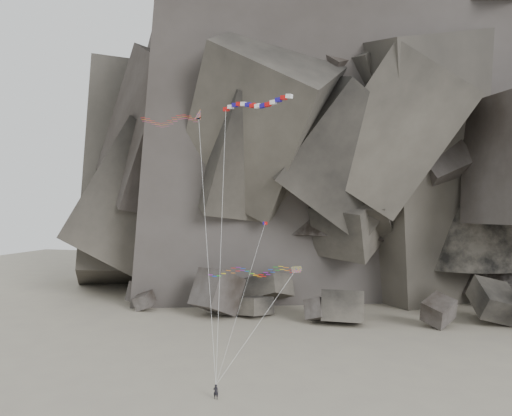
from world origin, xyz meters
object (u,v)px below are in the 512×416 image
(delta_kite, at_px, (167,120))
(banner_kite, at_px, (255,106))
(pennant_kite, at_px, (256,253))
(kite_flyer, at_px, (216,391))
(parafoil_kite, at_px, (248,271))

(delta_kite, xyz_separation_m, banner_kite, (11.81, -2.69, 0.63))
(delta_kite, distance_m, pennant_kite, 19.22)
(pennant_kite, bearing_deg, banner_kite, -71.33)
(kite_flyer, bearing_deg, banner_kite, -129.83)
(banner_kite, relative_size, pennant_kite, 1.82)
(delta_kite, relative_size, pennant_kite, 1.81)
(parafoil_kite, relative_size, pennant_kite, 0.75)
(kite_flyer, distance_m, delta_kite, 31.30)
(pennant_kite, bearing_deg, parafoil_kite, 136.05)
(delta_kite, bearing_deg, pennant_kite, 8.48)
(banner_kite, relative_size, parafoil_kite, 2.44)
(banner_kite, bearing_deg, pennant_kite, 127.18)
(banner_kite, distance_m, parafoil_kite, 19.20)
(kite_flyer, distance_m, parafoil_kite, 14.09)
(banner_kite, xyz_separation_m, parafoil_kite, (-1.99, 4.07, -18.65))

